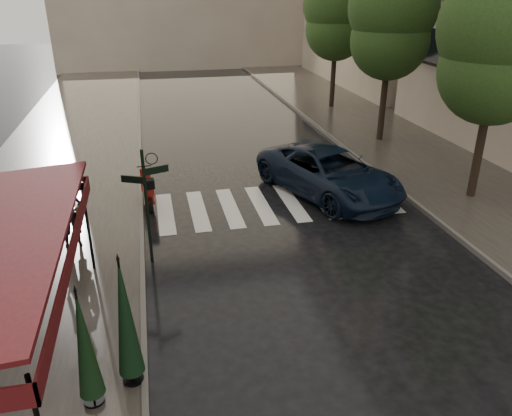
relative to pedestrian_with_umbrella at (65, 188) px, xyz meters
name	(u,v)px	position (x,y,z in m)	size (l,w,h in m)	color
ground	(212,324)	(3.27, -4.12, -1.82)	(120.00, 120.00, 0.00)	black
sidewalk_near	(65,161)	(-1.23, 7.88, -1.76)	(6.00, 60.00, 0.12)	#38332D
sidewalk_far	(394,139)	(13.52, 7.88, -1.76)	(5.50, 60.00, 0.12)	#38332D
curb_near	(140,155)	(1.82, 7.88, -1.75)	(0.12, 60.00, 0.16)	#595651
curb_far	(338,143)	(10.72, 7.88, -1.75)	(0.12, 60.00, 0.16)	#595651
crosswalk	(276,203)	(6.25, 1.88, -1.82)	(7.85, 3.20, 0.01)	silver
signpost	(146,198)	(2.08, -1.12, 0.01)	(1.17, 0.29, 3.10)	black
tree_near	(501,36)	(12.87, 0.88, 3.50)	(3.80, 3.80, 7.99)	black
tree_mid	(392,14)	(12.77, 7.88, 3.77)	(3.80, 3.80, 8.34)	black
tree_far	(337,9)	(12.97, 14.88, 3.63)	(3.80, 3.80, 8.16)	black
pedestrian_with_umbrella	(65,188)	(0.00, 0.00, 0.00)	(1.33, 1.34, 2.57)	black
scooter	(148,190)	(2.08, 2.59, -1.27)	(0.54, 1.80, 1.18)	black
parked_car	(329,173)	(8.22, 2.30, -1.02)	(2.65, 5.75, 1.60)	black
parasol_front	(125,317)	(1.62, -5.62, -0.31)	(0.47, 0.47, 2.60)	black
parasol_back	(84,344)	(0.96, -6.00, -0.46)	(0.43, 0.43, 2.32)	black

